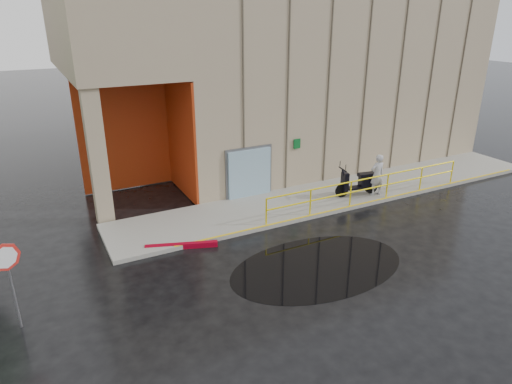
% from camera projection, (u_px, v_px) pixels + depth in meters
% --- Properties ---
extents(ground, '(120.00, 120.00, 0.00)m').
position_uv_depth(ground, '(328.00, 264.00, 14.27)').
color(ground, black).
rests_on(ground, ground).
extents(sidewalk, '(20.00, 3.00, 0.15)m').
position_uv_depth(sidewalk, '(343.00, 193.00, 19.66)').
color(sidewalk, gray).
rests_on(sidewalk, ground).
extents(building, '(20.00, 10.17, 8.00)m').
position_uv_depth(building, '(289.00, 76.00, 23.95)').
color(building, tan).
rests_on(building, ground).
extents(guardrail, '(9.56, 0.06, 1.03)m').
position_uv_depth(guardrail, '(369.00, 189.00, 18.43)').
color(guardrail, yellow).
rests_on(guardrail, sidewalk).
extents(person, '(0.67, 0.46, 1.77)m').
position_uv_depth(person, '(377.00, 175.00, 18.94)').
color(person, '#B3B2B8').
rests_on(person, sidewalk).
extents(scooter, '(1.97, 0.93, 1.50)m').
position_uv_depth(scooter, '(358.00, 176.00, 18.93)').
color(scooter, black).
rests_on(scooter, sidewalk).
extents(stop_sign, '(0.67, 0.31, 2.37)m').
position_uv_depth(stop_sign, '(8.00, 267.00, 10.79)').
color(stop_sign, slate).
rests_on(stop_sign, ground).
extents(red_curb, '(2.33, 0.96, 0.18)m').
position_uv_depth(red_curb, '(182.00, 246.00, 15.20)').
color(red_curb, maroon).
rests_on(red_curb, ground).
extents(puddle, '(5.82, 3.62, 0.01)m').
position_uv_depth(puddle, '(318.00, 266.00, 14.14)').
color(puddle, black).
rests_on(puddle, ground).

